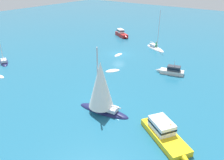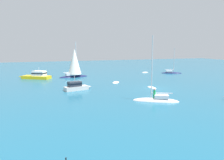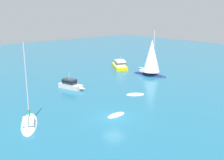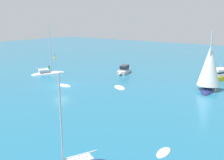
# 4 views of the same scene
# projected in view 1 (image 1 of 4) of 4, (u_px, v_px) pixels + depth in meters

# --- Properties ---
(ground_plane) EXTENTS (160.00, 160.00, 0.00)m
(ground_plane) POSITION_uv_depth(u_px,v_px,m) (119.00, 54.00, 49.84)
(ground_plane) COLOR #1E607F
(rib) EXTENTS (3.03, 2.64, 0.43)m
(rib) POSITION_uv_depth(u_px,v_px,m) (113.00, 71.00, 41.36)
(rib) COLOR silver
(rib) RESTS_ON ground
(motor_cruiser) EXTENTS (4.38, 6.27, 1.96)m
(motor_cruiser) POSITION_uv_depth(u_px,v_px,m) (122.00, 34.00, 63.17)
(motor_cruiser) COLOR #B21E1E
(motor_cruiser) RESTS_ON ground
(sloop) EXTENTS (4.61, 6.52, 9.60)m
(sloop) POSITION_uv_depth(u_px,v_px,m) (155.00, 48.00, 53.37)
(sloop) COLOR white
(sloop) RESTS_ON ground
(launch) EXTENTS (2.56, 5.29, 2.60)m
(launch) POSITION_uv_depth(u_px,v_px,m) (172.00, 71.00, 39.88)
(launch) COLOR silver
(launch) RESTS_ON ground
(sloop_1) EXTENTS (3.75, 5.77, 7.56)m
(sloop_1) POSITION_uv_depth(u_px,v_px,m) (4.00, 62.00, 45.24)
(sloop_1) COLOR #191E4C
(sloop_1) RESTS_ON ground
(launch_1) EXTENTS (5.74, 7.80, 2.68)m
(launch_1) POSITION_uv_depth(u_px,v_px,m) (164.00, 133.00, 24.33)
(launch_1) COLOR yellow
(launch_1) RESTS_ON ground
(rib_1) EXTENTS (0.95, 1.97, 0.43)m
(rib_1) POSITION_uv_depth(u_px,v_px,m) (0.00, 77.00, 39.00)
(rib_1) COLOR silver
(rib_1) RESTS_ON ground
(dinghy) EXTENTS (2.66, 1.16, 0.45)m
(dinghy) POSITION_uv_depth(u_px,v_px,m) (118.00, 55.00, 49.27)
(dinghy) COLOR silver
(dinghy) RESTS_ON ground
(ketch) EXTENTS (3.77, 7.51, 9.23)m
(ketch) POSITION_uv_depth(u_px,v_px,m) (101.00, 89.00, 28.06)
(ketch) COLOR #191E4C
(ketch) RESTS_ON ground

